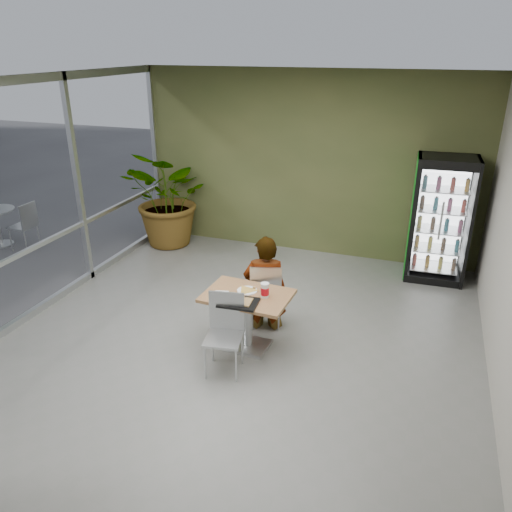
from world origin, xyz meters
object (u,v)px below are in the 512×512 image
Objects in this scene: cafeteria_tray at (239,303)px; potted_plant at (171,199)px; chair_far at (266,291)px; seated_woman at (265,292)px; beverage_fridge at (440,220)px; chair_near at (225,326)px; dining_table at (247,310)px; soda_cup at (265,290)px.

potted_plant is at bearing 129.53° from cafeteria_tray.
seated_woman reaches higher than chair_far.
cafeteria_tray is 3.99m from potted_plant.
beverage_fridge is at bearing -147.34° from chair_far.
cafeteria_tray is (0.08, 0.22, 0.21)m from chair_near.
dining_table is at bearing -128.49° from beverage_fridge.
potted_plant is (-2.78, 2.82, 0.07)m from soda_cup.
soda_cup is at bearing 91.77° from seated_woman.
chair_far is 0.98× the size of chair_near.
cafeteria_tray is at bearing 70.42° from seated_woman.
cafeteria_tray is at bearing -50.47° from potted_plant.
soda_cup is 0.10× the size of potted_plant.
dining_table is at bearing -178.97° from soda_cup.
beverage_fridge reaches higher than cafeteria_tray.
dining_table is 0.54× the size of beverage_fridge.
chair_near reaches higher than chair_far.
soda_cup is at bearing 47.68° from cafeteria_tray.
dining_table is 0.37m from soda_cup.
chair_near is 4.12m from beverage_fridge.
potted_plant is at bearing 179.21° from beverage_fridge.
chair_near is at bearing -123.53° from soda_cup.
seated_woman is 3.21m from beverage_fridge.
cafeteria_tray is (-0.02, -0.26, 0.23)m from dining_table.
cafeteria_tray is 0.25× the size of potted_plant.
chair_near is 0.52× the size of potted_plant.
chair_near is at bearing -110.27° from cafeteria_tray.
beverage_fridge is at bearing 46.53° from chair_near.
soda_cup is at bearing 90.50° from chair_far.
dining_table is 0.59m from seated_woman.
soda_cup reaches higher than chair_far.
beverage_fridge is at bearing 56.67° from soda_cup.
potted_plant is (-2.62, 2.28, 0.37)m from chair_far.
dining_table is 3.83m from potted_plant.
beverage_fridge is 1.10× the size of potted_plant.
seated_woman is (0.03, 0.58, -0.04)m from dining_table.
dining_table is 5.92× the size of soda_cup.
beverage_fridge is 4.71m from potted_plant.
soda_cup reaches higher than dining_table.
chair_near is at bearing 66.74° from seated_woman.
chair_far is 0.83m from cafeteria_tray.
beverage_fridge reaches higher than potted_plant.
chair_far is 0.51× the size of potted_plant.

